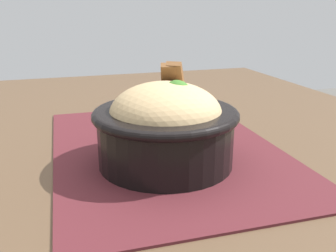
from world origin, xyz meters
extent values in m
cube|color=#4C3826|center=(0.00, 0.00, 0.71)|extent=(1.22, 0.97, 0.03)
cylinder|color=#412F20|center=(0.55, -0.42, 0.35)|extent=(0.04, 0.04, 0.70)
cube|color=#47191E|center=(-0.02, -0.02, 0.73)|extent=(0.45, 0.32, 0.00)
cylinder|color=black|center=(-0.07, 0.00, 0.77)|extent=(0.17, 0.17, 0.07)
torus|color=black|center=(-0.07, 0.00, 0.80)|extent=(0.18, 0.18, 0.01)
ellipsoid|color=tan|center=(-0.07, 0.00, 0.80)|extent=(0.18, 0.18, 0.08)
sphere|color=#366724|center=(-0.07, -0.01, 0.82)|extent=(0.04, 0.04, 0.04)
sphere|color=#366724|center=(-0.09, -0.02, 0.82)|extent=(0.03, 0.03, 0.03)
cylinder|color=orange|center=(-0.06, 0.01, 0.82)|extent=(0.01, 0.03, 0.01)
cube|color=brown|center=(-0.03, -0.03, 0.83)|extent=(0.04, 0.04, 0.05)
cube|color=brown|center=(-0.03, -0.02, 0.83)|extent=(0.05, 0.03, 0.05)
cube|color=silver|center=(0.07, -0.05, 0.73)|extent=(0.02, 0.06, 0.00)
cube|color=silver|center=(0.06, -0.01, 0.73)|extent=(0.01, 0.01, 0.00)
cube|color=silver|center=(0.06, 0.01, 0.73)|extent=(0.02, 0.03, 0.00)
cube|color=silver|center=(0.07, 0.04, 0.73)|extent=(0.01, 0.02, 0.00)
cube|color=silver|center=(0.06, 0.03, 0.73)|extent=(0.01, 0.02, 0.00)
cube|color=silver|center=(0.06, 0.03, 0.73)|extent=(0.01, 0.02, 0.00)
cube|color=silver|center=(0.05, 0.03, 0.73)|extent=(0.01, 0.02, 0.00)
camera|label=1|loc=(-0.50, 0.13, 0.93)|focal=39.90mm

